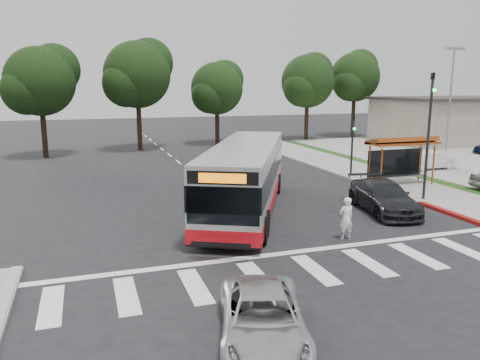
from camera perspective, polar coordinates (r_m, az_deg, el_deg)
name	(u,v)px	position (r m, az deg, el deg)	size (l,w,h in m)	color
ground	(260,226)	(19.96, 2.50, -5.68)	(140.00, 140.00, 0.00)	black
sidewalk_east	(373,176)	(31.91, 15.95, 0.51)	(4.00, 40.00, 0.12)	gray
curb_east	(347,177)	(30.83, 12.88, 0.32)	(0.30, 40.00, 0.15)	#9E9991
curb_east_red	(466,218)	(23.12, 25.80, -4.25)	(0.32, 6.00, 0.15)	maroon
commercial_building	(452,121)	(54.36, 24.45, 6.57)	(14.00, 10.00, 4.40)	#A89E8D
building_roof_cap	(454,98)	(54.26, 24.66, 9.03)	(14.60, 10.60, 0.30)	#383330
crosswalk_ladder	(315,270)	(15.66, 9.16, -10.72)	(18.00, 2.60, 0.01)	silver
bus_shelter	(401,147)	(29.13, 19.07, 3.88)	(4.20, 1.60, 2.86)	#9E461A
traffic_signal_ne_tall	(429,126)	(25.43, 22.06, 6.12)	(0.18, 0.37, 6.50)	black
traffic_signal_ne_short	(352,139)	(31.20, 13.55, 4.89)	(0.18, 0.37, 4.00)	black
lot_light_mid	(451,85)	(45.76, 24.37, 10.50)	(1.90, 0.35, 9.01)	gray
tree_ne_a	(308,80)	(51.28, 8.28, 11.92)	(6.16, 5.74, 9.30)	black
tree_ne_b	(355,76)	(56.46, 13.88, 12.20)	(6.16, 5.74, 10.02)	black
tree_north_a	(138,74)	(44.15, -12.34, 12.56)	(6.60, 6.15, 10.17)	black
tree_north_b	(217,88)	(47.64, -2.77, 11.19)	(5.72, 5.33, 8.43)	black
tree_north_c	(41,80)	(41.97, -23.11, 11.13)	(6.16, 5.74, 9.30)	black
transit_bus	(246,178)	(22.07, 0.70, 0.26)	(2.67, 12.33, 3.19)	#A7AAAC
pedestrian	(346,218)	(18.61, 12.81, -4.56)	(0.61, 0.40, 1.67)	white
dark_sedan	(384,197)	(23.07, 17.09, -1.95)	(2.04, 5.03, 1.46)	black
silver_suv_south	(263,318)	(11.28, 2.82, -16.51)	(1.96, 4.26, 1.18)	#AEB0B3
parked_car_1	(431,160)	(35.46, 22.23, 2.27)	(1.35, 3.87, 1.27)	silver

